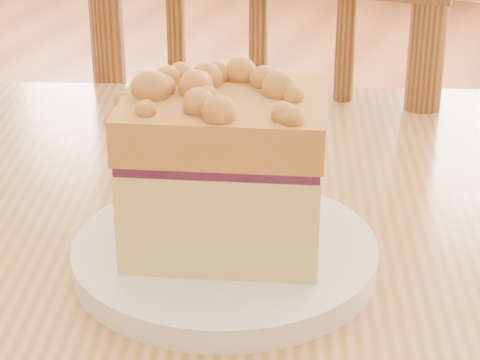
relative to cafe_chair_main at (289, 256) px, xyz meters
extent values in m
cube|color=#C0804A|center=(0.06, -0.50, 0.26)|extent=(1.25, 1.02, 0.04)
cube|color=brown|center=(0.00, 0.04, -0.02)|extent=(0.44, 0.44, 0.04)
cylinder|color=brown|center=(0.16, 0.22, -0.26)|extent=(0.04, 0.04, 0.43)
cylinder|color=brown|center=(-0.18, 0.20, -0.26)|extent=(0.04, 0.04, 0.43)
cylinder|color=brown|center=(0.18, -0.14, 0.21)|extent=(0.04, 0.04, 0.46)
cylinder|color=brown|center=(-0.16, -0.16, 0.21)|extent=(0.04, 0.04, 0.46)
cylinder|color=brown|center=(0.10, -0.14, 0.20)|extent=(0.02, 0.02, 0.40)
cylinder|color=brown|center=(0.01, -0.15, 0.20)|extent=(0.02, 0.02, 0.40)
cylinder|color=brown|center=(-0.08, -0.15, 0.20)|extent=(0.02, 0.02, 0.40)
cylinder|color=white|center=(0.10, -0.49, 0.29)|extent=(0.21, 0.21, 0.02)
cylinder|color=white|center=(0.10, -0.49, 0.28)|extent=(0.14, 0.14, 0.01)
cube|color=#FCD78E|center=(0.10, -0.49, 0.33)|extent=(0.15, 0.13, 0.07)
cube|color=#3F1233|center=(0.10, -0.49, 0.37)|extent=(0.15, 0.13, 0.01)
cube|color=#C6863E|center=(0.10, -0.49, 0.39)|extent=(0.15, 0.13, 0.03)
sphere|color=#C6863E|center=(0.12, -0.52, 0.41)|extent=(0.02, 0.02, 0.02)
sphere|color=#C6863E|center=(0.10, -0.47, 0.41)|extent=(0.02, 0.02, 0.02)
sphere|color=#C6863E|center=(0.13, -0.51, 0.41)|extent=(0.02, 0.02, 0.02)
sphere|color=#C6863E|center=(0.15, -0.47, 0.41)|extent=(0.01, 0.01, 0.01)
sphere|color=#C6863E|center=(0.08, -0.46, 0.41)|extent=(0.01, 0.01, 0.01)
sphere|color=#C6863E|center=(0.08, -0.54, 0.41)|extent=(0.02, 0.02, 0.02)
sphere|color=#C6863E|center=(0.07, -0.47, 0.41)|extent=(0.02, 0.02, 0.02)
sphere|color=#C6863E|center=(0.07, -0.53, 0.41)|extent=(0.02, 0.02, 0.02)
sphere|color=#C6863E|center=(0.09, -0.53, 0.41)|extent=(0.03, 0.03, 0.03)
sphere|color=#C6863E|center=(0.07, -0.49, 0.41)|extent=(0.02, 0.02, 0.02)
sphere|color=#C6863E|center=(0.08, -0.50, 0.41)|extent=(0.01, 0.01, 0.01)
sphere|color=#C6863E|center=(0.15, -0.48, 0.41)|extent=(0.02, 0.02, 0.02)
sphere|color=#C6863E|center=(0.15, -0.45, 0.41)|extent=(0.01, 0.01, 0.01)
sphere|color=#C6863E|center=(0.13, -0.53, 0.41)|extent=(0.03, 0.03, 0.03)
sphere|color=#C6863E|center=(0.08, -0.52, 0.41)|extent=(0.01, 0.01, 0.01)
sphere|color=#C6863E|center=(0.15, -0.51, 0.41)|extent=(0.02, 0.02, 0.02)
sphere|color=#C6863E|center=(0.13, -0.50, 0.41)|extent=(0.01, 0.01, 0.01)
sphere|color=#C6863E|center=(0.13, -0.51, 0.41)|extent=(0.02, 0.02, 0.02)
sphere|color=#C6863E|center=(0.07, -0.50, 0.41)|extent=(0.03, 0.03, 0.03)
sphere|color=#C6863E|center=(0.10, -0.47, 0.41)|extent=(0.02, 0.02, 0.02)
sphere|color=#C6863E|center=(0.03, -0.48, 0.39)|extent=(0.02, 0.02, 0.02)
sphere|color=#C6863E|center=(0.04, -0.51, 0.39)|extent=(0.01, 0.01, 0.01)
sphere|color=#C6863E|center=(0.03, -0.49, 0.37)|extent=(0.01, 0.01, 0.01)
sphere|color=#C6863E|center=(0.03, -0.50, 0.36)|extent=(0.01, 0.01, 0.01)
sphere|color=#C6863E|center=(0.03, -0.50, 0.37)|extent=(0.01, 0.01, 0.01)
camera|label=1|loc=(0.31, -1.02, 0.61)|focal=70.00mm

